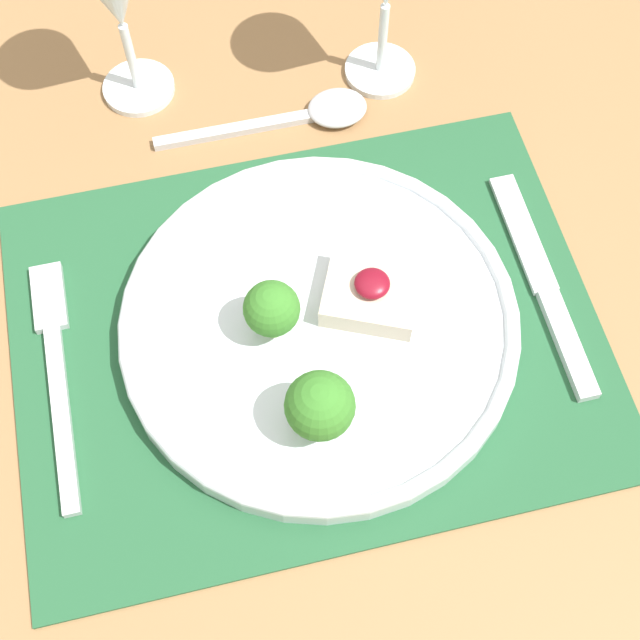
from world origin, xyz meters
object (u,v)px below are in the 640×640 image
dinner_plate (320,327)px  knife (548,296)px  fork (56,363)px  spoon (314,113)px

dinner_plate → knife: (0.18, -0.01, -0.01)m
fork → spoon: size_ratio=1.09×
spoon → fork: bearing=-141.6°
fork → spoon: bearing=37.8°
dinner_plate → fork: 0.19m
fork → knife: knife is taller
dinner_plate → spoon: (0.04, 0.21, -0.01)m
fork → dinner_plate: bearing=-6.4°
dinner_plate → fork: bearing=173.9°
fork → knife: size_ratio=1.00×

